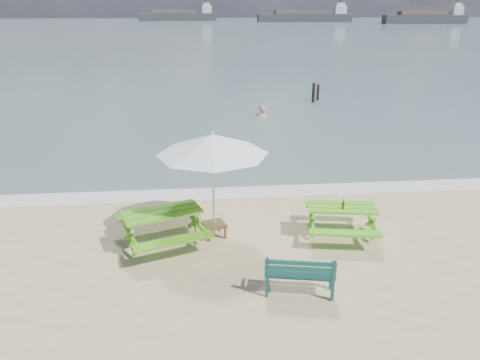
{
  "coord_description": "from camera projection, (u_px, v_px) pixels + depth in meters",
  "views": [
    {
      "loc": [
        -1.14,
        -7.62,
        5.06
      ],
      "look_at": [
        -0.12,
        3.0,
        1.0
      ],
      "focal_mm": 35.0,
      "sensor_mm": 36.0,
      "label": 1
    }
  ],
  "objects": [
    {
      "name": "cargo_ships",
      "position": [
        421.0,
        17.0,
        130.8
      ],
      "size": [
        149.92,
        31.16,
        4.4
      ],
      "color": "#32373C",
      "rests_on": "ground"
    },
    {
      "name": "park_bench",
      "position": [
        299.0,
        281.0,
        8.62
      ],
      "size": [
        1.33,
        0.67,
        0.78
      ],
      "color": "#104541",
      "rests_on": "ground"
    },
    {
      "name": "picnic_table_right",
      "position": [
        341.0,
        221.0,
        10.73
      ],
      "size": [
        1.79,
        1.93,
        0.73
      ],
      "color": "#57B71B",
      "rests_on": "ground"
    },
    {
      "name": "side_table",
      "position": [
        214.0,
        229.0,
        10.76
      ],
      "size": [
        0.61,
        0.61,
        0.32
      ],
      "color": "brown",
      "rests_on": "ground"
    },
    {
      "name": "patio_umbrella",
      "position": [
        212.0,
        144.0,
        10.03
      ],
      "size": [
        3.04,
        3.04,
        2.43
      ],
      "color": "silver",
      "rests_on": "ground"
    },
    {
      "name": "beer_bottle",
      "position": [
        343.0,
        206.0,
        10.44
      ],
      "size": [
        0.06,
        0.06,
        0.23
      ],
      "color": "#935A15",
      "rests_on": "picnic_table_right"
    },
    {
      "name": "mooring_pilings",
      "position": [
        315.0,
        94.0,
        25.37
      ],
      "size": [
        0.56,
        0.76,
        1.25
      ],
      "color": "black",
      "rests_on": "ground"
    },
    {
      "name": "foam_strip",
      "position": [
        239.0,
        193.0,
        13.26
      ],
      "size": [
        22.0,
        0.9,
        0.01
      ],
      "primitive_type": "cube",
      "color": "silver",
      "rests_on": "ground"
    },
    {
      "name": "picnic_table_left",
      "position": [
        163.0,
        229.0,
        10.3
      ],
      "size": [
        2.23,
        2.34,
        0.81
      ],
      "color": "#4D9B17",
      "rests_on": "ground"
    },
    {
      "name": "sea",
      "position": [
        199.0,
        31.0,
        88.07
      ],
      "size": [
        300.0,
        300.0,
        0.0
      ],
      "primitive_type": "plane",
      "color": "slate",
      "rests_on": "ground"
    },
    {
      "name": "swimmer",
      "position": [
        261.0,
        125.0,
        22.4
      ],
      "size": [
        0.74,
        0.54,
        1.89
      ],
      "color": "tan",
      "rests_on": "ground"
    }
  ]
}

